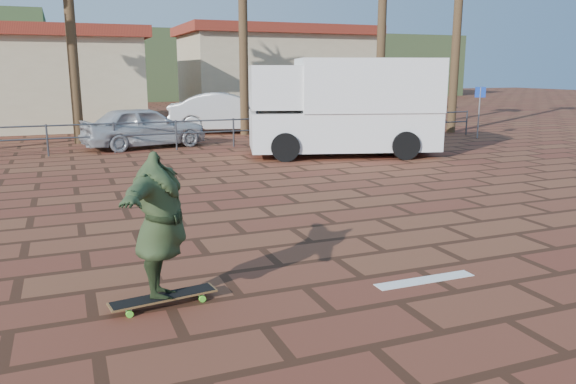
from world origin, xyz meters
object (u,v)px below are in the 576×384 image
object	(u,v)px
campervan	(344,105)
car_white	(229,113)
longboard	(164,298)
car_silver	(144,127)
skateboarder	(160,226)

from	to	relation	value
campervan	car_white	distance (m)	7.81
longboard	car_white	distance (m)	18.18
longboard	car_silver	bearing A→B (deg)	75.02
car_silver	campervan	bearing A→B (deg)	-138.30
longboard	skateboarder	bearing A→B (deg)	81.86
car_silver	car_white	size ratio (longest dim) A/B	0.82
campervan	car_silver	world-z (taller)	campervan
campervan	car_silver	xyz separation A→B (m)	(-5.61, 4.11, -0.86)
skateboarder	car_white	distance (m)	18.16
longboard	campervan	bearing A→B (deg)	44.90
car_silver	car_white	distance (m)	5.33
longboard	campervan	world-z (taller)	campervan
skateboarder	car_silver	xyz separation A→B (m)	(1.65, 13.76, -0.24)
campervan	longboard	bearing A→B (deg)	-111.17
longboard	campervan	xyz separation A→B (m)	(7.26, 9.65, 1.47)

